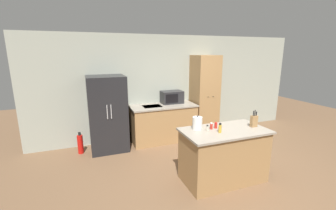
# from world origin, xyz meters

# --- Properties ---
(ground_plane) EXTENTS (14.00, 14.00, 0.00)m
(ground_plane) POSITION_xyz_m (0.00, 0.00, 0.00)
(ground_plane) COLOR brown
(wall_back) EXTENTS (7.20, 0.06, 2.60)m
(wall_back) POSITION_xyz_m (0.00, 2.33, 1.30)
(wall_back) COLOR #9EA393
(wall_back) RESTS_ON ground_plane
(refrigerator) EXTENTS (0.81, 0.76, 1.68)m
(refrigerator) POSITION_xyz_m (-1.79, 1.93, 0.84)
(refrigerator) COLOR black
(refrigerator) RESTS_ON ground_plane
(back_counter) EXTENTS (1.61, 0.70, 0.91)m
(back_counter) POSITION_xyz_m (-0.45, 1.97, 0.46)
(back_counter) COLOR #9E7547
(back_counter) RESTS_ON ground_plane
(pantry_cabinet) EXTENTS (0.61, 0.63, 2.11)m
(pantry_cabinet) POSITION_xyz_m (0.70, 1.99, 1.05)
(pantry_cabinet) COLOR #9E7547
(pantry_cabinet) RESTS_ON ground_plane
(kitchen_island) EXTENTS (1.44, 0.78, 0.91)m
(kitchen_island) POSITION_xyz_m (-0.09, -0.09, 0.46)
(kitchen_island) COLOR #9E7547
(kitchen_island) RESTS_ON ground_plane
(microwave) EXTENTS (0.54, 0.35, 0.31)m
(microwave) POSITION_xyz_m (-0.17, 2.11, 1.07)
(microwave) COLOR #232326
(microwave) RESTS_ON back_counter
(knife_block) EXTENTS (0.11, 0.07, 0.30)m
(knife_block) POSITION_xyz_m (0.47, -0.13, 1.02)
(knife_block) COLOR #9E7547
(knife_block) RESTS_ON kitchen_island
(spice_bottle_tall_dark) EXTENTS (0.05, 0.05, 0.10)m
(spice_bottle_tall_dark) POSITION_xyz_m (-0.18, 0.04, 0.96)
(spice_bottle_tall_dark) COLOR #B2281E
(spice_bottle_tall_dark) RESTS_ON kitchen_island
(spice_bottle_short_red) EXTENTS (0.04, 0.04, 0.10)m
(spice_bottle_short_red) POSITION_xyz_m (-0.39, -0.03, 0.96)
(spice_bottle_short_red) COLOR beige
(spice_bottle_short_red) RESTS_ON kitchen_island
(spice_bottle_amber_oil) EXTENTS (0.05, 0.05, 0.16)m
(spice_bottle_amber_oil) POSITION_xyz_m (-0.24, -0.17, 0.99)
(spice_bottle_amber_oil) COLOR gold
(spice_bottle_amber_oil) RESTS_ON kitchen_island
(spice_bottle_green_herb) EXTENTS (0.05, 0.05, 0.11)m
(spice_bottle_green_herb) POSITION_xyz_m (-0.28, 0.03, 0.97)
(spice_bottle_green_herb) COLOR #B2281E
(spice_bottle_green_herb) RESTS_ON kitchen_island
(kettle) EXTENTS (0.17, 0.17, 0.23)m
(kettle) POSITION_xyz_m (-0.51, 0.11, 1.02)
(kettle) COLOR white
(kettle) RESTS_ON kitchen_island
(fire_extinguisher) EXTENTS (0.12, 0.12, 0.49)m
(fire_extinguisher) POSITION_xyz_m (-2.41, 1.91, 0.22)
(fire_extinguisher) COLOR red
(fire_extinguisher) RESTS_ON ground_plane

